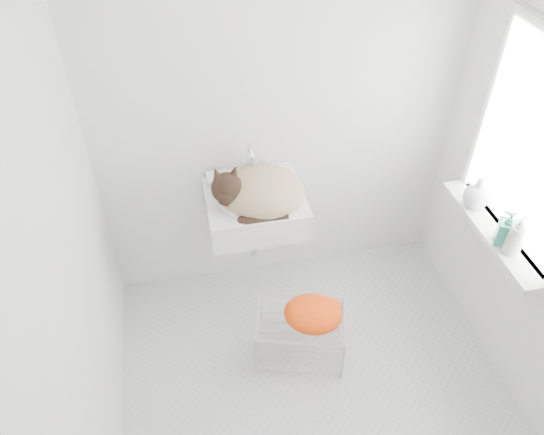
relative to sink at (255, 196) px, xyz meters
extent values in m
cube|color=silver|center=(0.20, -0.74, -0.85)|extent=(2.20, 2.00, 0.02)
cube|color=white|center=(0.20, 0.26, 0.40)|extent=(2.20, 0.02, 2.50)
cube|color=white|center=(-0.90, -0.74, 0.40)|extent=(0.02, 2.00, 2.50)
cube|color=white|center=(1.28, -0.54, 0.50)|extent=(0.01, 0.80, 1.00)
cube|color=white|center=(1.27, -0.54, 0.50)|extent=(0.04, 0.90, 1.10)
cube|color=white|center=(1.21, -0.54, -0.02)|extent=(0.16, 0.88, 0.04)
cube|color=white|center=(0.00, 0.00, 0.00)|extent=(0.57, 0.50, 0.23)
ellipsoid|color=tan|center=(0.03, -0.01, 0.03)|extent=(0.56, 0.52, 0.25)
sphere|color=black|center=(-0.15, -0.09, 0.14)|extent=(0.22, 0.22, 0.18)
torus|color=#AB0910|center=(-0.13, -0.09, 0.09)|extent=(0.19, 0.19, 0.07)
cube|color=beige|center=(0.17, -0.50, -0.70)|extent=(0.59, 0.48, 0.30)
ellipsoid|color=orange|center=(0.23, -0.54, -0.52)|extent=(0.40, 0.34, 0.14)
imported|color=silver|center=(1.20, -0.72, 0.00)|extent=(0.09, 0.09, 0.20)
imported|color=#2A846F|center=(1.20, -0.65, 0.00)|extent=(0.13, 0.13, 0.20)
imported|color=silver|center=(1.20, -0.34, 0.00)|extent=(0.16, 0.16, 0.19)
camera|label=1|loc=(-0.40, -2.38, 1.91)|focal=34.99mm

